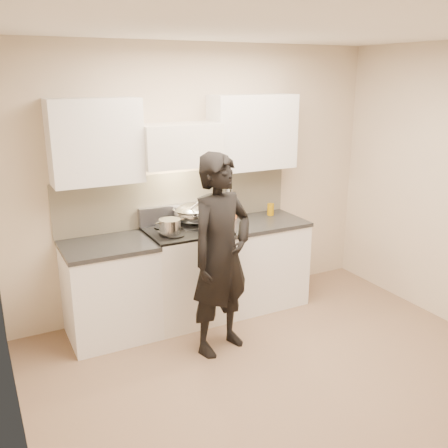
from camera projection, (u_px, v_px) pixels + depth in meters
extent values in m
plane|color=#7D614A|center=(291.00, 381.00, 4.05)|extent=(4.00, 4.00, 0.00)
cube|color=beige|center=(199.00, 180.00, 5.15)|extent=(4.00, 0.04, 2.70)
cube|color=beige|center=(5.00, 269.00, 2.79)|extent=(0.04, 3.50, 2.70)
cube|color=white|center=(307.00, 27.00, 3.28)|extent=(4.00, 3.50, 0.02)
cube|color=beige|center=(178.00, 198.00, 5.08)|extent=(2.50, 0.02, 0.53)
cube|color=#A6A8BD|center=(175.00, 214.00, 5.07)|extent=(0.76, 0.08, 0.20)
cube|color=white|center=(179.00, 145.00, 4.74)|extent=(0.76, 0.40, 0.40)
cylinder|color=#B1B1B1|center=(187.00, 167.00, 4.63)|extent=(0.66, 0.02, 0.02)
cube|color=white|center=(253.00, 132.00, 5.11)|extent=(0.90, 0.33, 0.75)
cube|color=white|center=(95.00, 141.00, 4.40)|extent=(0.80, 0.33, 0.75)
cube|color=silver|center=(212.00, 202.00, 5.26)|extent=(0.08, 0.01, 0.12)
cube|color=white|center=(187.00, 275.00, 5.00)|extent=(0.76, 0.65, 0.92)
cube|color=black|center=(186.00, 230.00, 4.87)|extent=(0.76, 0.65, 0.02)
cube|color=silver|center=(196.00, 224.00, 5.03)|extent=(0.36, 0.34, 0.01)
cylinder|color=#B1B1B1|center=(199.00, 254.00, 4.66)|extent=(0.62, 0.02, 0.02)
cylinder|color=black|center=(175.00, 235.00, 4.65)|extent=(0.18, 0.18, 0.01)
cylinder|color=black|center=(209.00, 230.00, 4.81)|extent=(0.18, 0.18, 0.01)
cylinder|color=black|center=(163.00, 227.00, 4.91)|extent=(0.18, 0.18, 0.01)
cylinder|color=black|center=(196.00, 222.00, 5.07)|extent=(0.18, 0.18, 0.01)
cube|color=white|center=(258.00, 263.00, 5.37)|extent=(0.90, 0.65, 0.88)
cube|color=black|center=(259.00, 222.00, 5.24)|extent=(0.92, 0.67, 0.04)
cube|color=white|center=(110.00, 292.00, 4.66)|extent=(0.80, 0.65, 0.88)
cube|color=black|center=(107.00, 246.00, 4.53)|extent=(0.82, 0.67, 0.04)
ellipsoid|color=#B1B1B1|center=(193.00, 214.00, 4.96)|extent=(0.38, 0.38, 0.21)
torus|color=#B1B1B1|center=(193.00, 209.00, 4.95)|extent=(0.40, 0.40, 0.02)
ellipsoid|color=beige|center=(193.00, 215.00, 4.97)|extent=(0.22, 0.22, 0.10)
cylinder|color=white|center=(194.00, 207.00, 4.78)|extent=(0.08, 0.28, 0.21)
cylinder|color=#B1B1B1|center=(170.00, 226.00, 4.67)|extent=(0.23, 0.23, 0.14)
cube|color=#B1B1B1|center=(158.00, 223.00, 4.59)|extent=(0.05, 0.03, 0.01)
cube|color=#B1B1B1|center=(181.00, 219.00, 4.73)|extent=(0.05, 0.03, 0.01)
cylinder|color=#A6A8BD|center=(229.00, 211.00, 5.31)|extent=(0.12, 0.12, 0.17)
cylinder|color=black|center=(231.00, 203.00, 5.30)|extent=(0.01, 0.01, 0.29)
cylinder|color=white|center=(229.00, 202.00, 5.31)|extent=(0.01, 0.01, 0.29)
cylinder|color=#A6A8BD|center=(227.00, 203.00, 5.30)|extent=(0.01, 0.01, 0.29)
cylinder|color=black|center=(226.00, 203.00, 5.28)|extent=(0.01, 0.01, 0.29)
cylinder|color=#A6A8BD|center=(227.00, 203.00, 5.26)|extent=(0.01, 0.01, 0.29)
cylinder|color=white|center=(229.00, 204.00, 5.26)|extent=(0.01, 0.01, 0.29)
cylinder|color=black|center=(231.00, 203.00, 5.26)|extent=(0.01, 0.01, 0.29)
cylinder|color=#A6A8BD|center=(231.00, 203.00, 5.28)|extent=(0.01, 0.01, 0.29)
cylinder|color=orange|center=(235.00, 216.00, 5.30)|extent=(0.04, 0.04, 0.07)
cylinder|color=red|center=(235.00, 212.00, 5.29)|extent=(0.04, 0.04, 0.02)
cylinder|color=#A77505|center=(271.00, 209.00, 5.43)|extent=(0.07, 0.07, 0.13)
imported|color=black|center=(221.00, 255.00, 4.31)|extent=(0.75, 0.60, 1.79)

